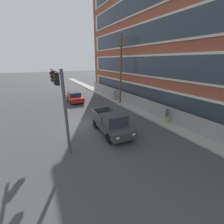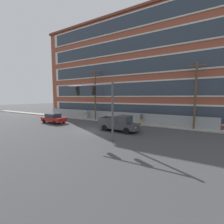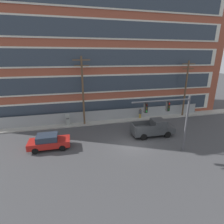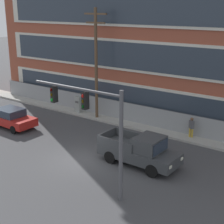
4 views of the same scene
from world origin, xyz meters
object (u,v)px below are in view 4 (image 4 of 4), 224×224
sedan_red (11,118)px  electrical_cabinet (79,105)px  pickup_truck_dark_grey (140,151)px  utility_pole_near_corner (96,60)px  traffic_signal_mast (93,117)px  pedestrian_near_cabinet (191,127)px

sedan_red → electrical_cabinet: size_ratio=2.54×
pickup_truck_dark_grey → utility_pole_near_corner: bearing=145.0°
pickup_truck_dark_grey → electrical_cabinet: size_ratio=3.13×
utility_pole_near_corner → electrical_cabinet: (-2.28, 0.18, -4.31)m
utility_pole_near_corner → electrical_cabinet: utility_pole_near_corner is taller
traffic_signal_mast → electrical_cabinet: 14.20m
sedan_red → pedestrian_near_cabinet: 14.31m
pickup_truck_dark_grey → electrical_cabinet: (-10.18, 5.71, -0.11)m
sedan_red → utility_pole_near_corner: utility_pole_near_corner is taller
electrical_cabinet → pedestrian_near_cabinet: 10.92m
traffic_signal_mast → utility_pole_near_corner: utility_pole_near_corner is taller
traffic_signal_mast → electrical_cabinet: size_ratio=3.53×
pickup_truck_dark_grey → electrical_cabinet: bearing=150.7°
pickup_truck_dark_grey → pedestrian_near_cabinet: pickup_truck_dark_grey is taller
traffic_signal_mast → electrical_cabinet: bearing=135.0°
electrical_cabinet → pickup_truck_dark_grey: bearing=-29.3°
pickup_truck_dark_grey → utility_pole_near_corner: 10.51m
pedestrian_near_cabinet → pickup_truck_dark_grey: bearing=-97.1°
pickup_truck_dark_grey → sedan_red: size_ratio=1.23×
utility_pole_near_corner → electrical_cabinet: bearing=175.6°
traffic_signal_mast → sedan_red: traffic_signal_mast is taller
utility_pole_near_corner → electrical_cabinet: 4.88m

